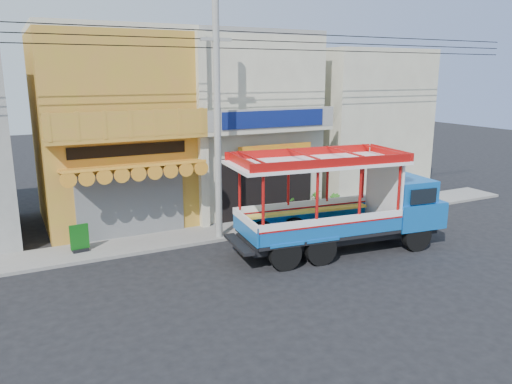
# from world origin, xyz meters

# --- Properties ---
(ground) EXTENTS (90.00, 90.00, 0.00)m
(ground) POSITION_xyz_m (0.00, 0.00, 0.00)
(ground) COLOR black
(ground) RESTS_ON ground
(sidewalk) EXTENTS (30.00, 2.00, 0.12)m
(sidewalk) POSITION_xyz_m (0.00, 4.00, 0.06)
(sidewalk) COLOR slate
(sidewalk) RESTS_ON ground
(shophouse_left) EXTENTS (6.00, 7.50, 8.24)m
(shophouse_left) POSITION_xyz_m (-4.00, 7.96, 4.11)
(shophouse_left) COLOR #AE8E26
(shophouse_left) RESTS_ON ground
(shophouse_right) EXTENTS (6.00, 6.75, 8.24)m
(shophouse_right) POSITION_xyz_m (2.00, 7.96, 4.11)
(shophouse_right) COLOR #B4AD94
(shophouse_right) RESTS_ON ground
(party_pilaster) EXTENTS (0.35, 0.30, 8.00)m
(party_pilaster) POSITION_xyz_m (-1.00, 4.85, 4.00)
(party_pilaster) COLOR #B4AD94
(party_pilaster) RESTS_ON ground
(filler_building_right) EXTENTS (6.00, 6.00, 7.60)m
(filler_building_right) POSITION_xyz_m (9.00, 8.00, 3.80)
(filler_building_right) COLOR #B4AD94
(filler_building_right) RESTS_ON ground
(utility_pole) EXTENTS (28.00, 0.26, 9.00)m
(utility_pole) POSITION_xyz_m (-0.85, 3.30, 5.03)
(utility_pole) COLOR gray
(utility_pole) RESTS_ON ground
(songthaew_truck) EXTENTS (8.19, 3.43, 3.71)m
(songthaew_truck) POSITION_xyz_m (3.00, 0.08, 1.79)
(songthaew_truck) COLOR black
(songthaew_truck) RESTS_ON ground
(green_sign) EXTENTS (0.66, 0.35, 1.02)m
(green_sign) POSITION_xyz_m (-6.15, 4.02, 0.55)
(green_sign) COLOR black
(green_sign) RESTS_ON sidewalk
(potted_plant_a) EXTENTS (1.08, 1.13, 0.97)m
(potted_plant_a) POSITION_xyz_m (2.45, 3.98, 0.60)
(potted_plant_a) COLOR #2A641C
(potted_plant_a) RESTS_ON sidewalk
(potted_plant_b) EXTENTS (0.67, 0.73, 1.07)m
(potted_plant_b) POSITION_xyz_m (4.69, 3.44, 0.66)
(potted_plant_b) COLOR #2A641C
(potted_plant_b) RESTS_ON sidewalk
(potted_plant_c) EXTENTS (0.73, 0.73, 1.04)m
(potted_plant_c) POSITION_xyz_m (4.36, 4.55, 0.64)
(potted_plant_c) COLOR #2A641C
(potted_plant_c) RESTS_ON sidewalk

